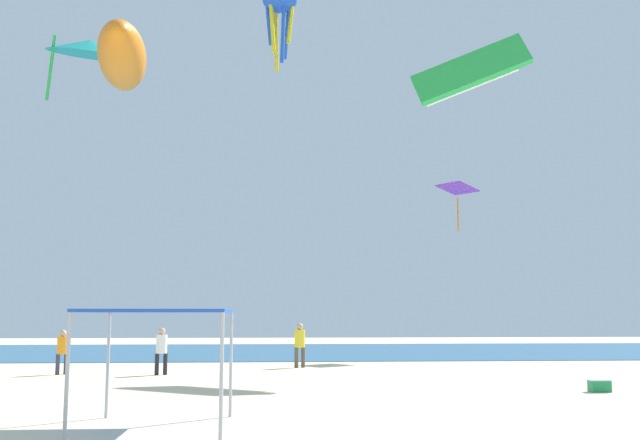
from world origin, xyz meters
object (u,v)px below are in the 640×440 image
at_px(canopy_tent, 160,315).
at_px(kite_delta_teal, 90,48).
at_px(person_leftmost, 162,347).
at_px(kite_diamond_purple, 457,191).
at_px(kite_octopus_blue, 280,4).
at_px(person_near_tent, 300,341).
at_px(kite_inflatable_orange, 122,57).
at_px(cooler_box, 599,386).
at_px(kite_parafoil_green, 471,71).
at_px(person_rightmost, 62,348).

bearing_deg(canopy_tent, kite_delta_teal, 107.60).
height_order(canopy_tent, person_leftmost, canopy_tent).
bearing_deg(kite_delta_teal, kite_diamond_purple, -27.70).
bearing_deg(person_leftmost, kite_octopus_blue, 58.88).
distance_m(person_near_tent, kite_octopus_blue, 22.62).
xyz_separation_m(canopy_tent, kite_inflatable_orange, (-5.13, 20.22, 12.49)).
height_order(cooler_box, kite_diamond_purple, kite_diamond_purple).
height_order(kite_diamond_purple, kite_delta_teal, kite_delta_teal).
height_order(kite_octopus_blue, kite_diamond_purple, kite_octopus_blue).
bearing_deg(kite_diamond_purple, person_leftmost, -87.81).
height_order(cooler_box, kite_delta_teal, kite_delta_teal).
distance_m(kite_diamond_purple, kite_parafoil_green, 8.44).
relative_size(canopy_tent, person_near_tent, 1.79).
xyz_separation_m(canopy_tent, kite_delta_teal, (-7.82, 24.64, 14.57)).
height_order(person_near_tent, kite_delta_teal, kite_delta_teal).
relative_size(cooler_box, kite_inflatable_orange, 0.07).
distance_m(person_leftmost, cooler_box, 14.92).
bearing_deg(kite_inflatable_orange, person_leftmost, 15.77).
distance_m(person_near_tent, cooler_box, 12.93).
relative_size(person_near_tent, cooler_box, 3.18).
distance_m(kite_inflatable_orange, kite_diamond_purple, 18.50).
xyz_separation_m(person_leftmost, kite_diamond_purple, (13.91, 10.52, 7.76)).
distance_m(cooler_box, kite_diamond_purple, 19.33).
xyz_separation_m(kite_inflatable_orange, kite_parafoil_green, (16.07, -4.28, -1.77)).
height_order(canopy_tent, kite_parafoil_green, kite_parafoil_green).
bearing_deg(person_rightmost, person_near_tent, 171.88).
relative_size(person_leftmost, kite_delta_teal, 0.27).
distance_m(cooler_box, kite_inflatable_orange, 26.29).
bearing_deg(canopy_tent, kite_octopus_blue, 84.48).
distance_m(person_leftmost, kite_inflatable_orange, 15.96).
height_order(person_near_tent, kite_diamond_purple, kite_diamond_purple).
height_order(kite_octopus_blue, kite_inflatable_orange, kite_octopus_blue).
xyz_separation_m(person_leftmost, kite_inflatable_orange, (-3.36, 7.54, 13.66)).
bearing_deg(kite_inflatable_orange, kite_parafoil_green, 66.84).
xyz_separation_m(kite_octopus_blue, kite_delta_teal, (-10.44, -2.50, -3.98)).
bearing_deg(kite_diamond_purple, kite_parafoil_green, -44.28).
bearing_deg(kite_parafoil_green, kite_delta_teal, -12.26).
bearing_deg(cooler_box, kite_inflatable_orange, 139.25).
xyz_separation_m(person_leftmost, kite_octopus_blue, (4.39, 14.46, 19.72)).
relative_size(person_near_tent, person_leftmost, 1.07).
distance_m(person_leftmost, kite_delta_teal, 20.67).
relative_size(person_rightmost, kite_parafoil_green, 0.31).
distance_m(person_rightmost, kite_diamond_purple, 21.71).
height_order(kite_inflatable_orange, kite_diamond_purple, kite_inflatable_orange).
bearing_deg(person_rightmost, kite_inflatable_orange, -118.33).
height_order(person_near_tent, kite_parafoil_green, kite_parafoil_green).
xyz_separation_m(person_leftmost, person_rightmost, (-3.65, 0.43, -0.05)).
relative_size(person_near_tent, kite_parafoil_green, 0.35).
bearing_deg(person_near_tent, kite_delta_teal, 114.43).
xyz_separation_m(person_near_tent, kite_parafoil_green, (7.53, -0.02, 11.81)).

